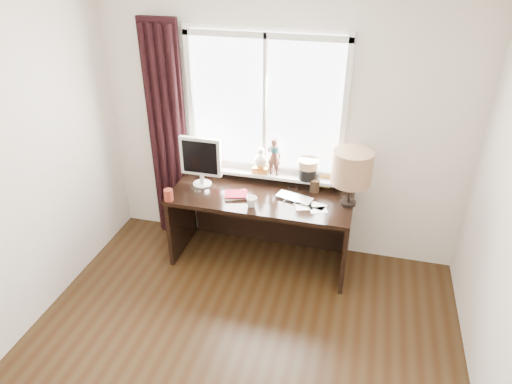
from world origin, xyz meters
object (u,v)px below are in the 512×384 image
(red_cup, at_px, (169,195))
(table_lamp, at_px, (352,168))
(laptop, at_px, (295,198))
(mug, at_px, (251,201))
(desk, at_px, (263,212))
(monitor, at_px, (201,159))

(red_cup, bearing_deg, table_lamp, 11.95)
(laptop, relative_size, red_cup, 3.06)
(mug, height_order, desk, mug)
(red_cup, height_order, monitor, monitor)
(table_lamp, bearing_deg, mug, -163.25)
(desk, relative_size, monitor, 3.47)
(table_lamp, bearing_deg, laptop, -176.06)
(red_cup, relative_size, desk, 0.06)
(monitor, bearing_deg, table_lamp, -0.76)
(laptop, xyz_separation_m, monitor, (-0.92, 0.05, 0.26))
(mug, relative_size, table_lamp, 0.19)
(laptop, relative_size, desk, 0.20)
(desk, bearing_deg, laptop, -16.11)
(mug, relative_size, monitor, 0.20)
(mug, height_order, monitor, monitor)
(red_cup, bearing_deg, desk, 26.52)
(mug, xyz_separation_m, red_cup, (-0.76, -0.09, 0.01))
(red_cup, height_order, desk, red_cup)
(red_cup, relative_size, table_lamp, 0.21)
(monitor, xyz_separation_m, table_lamp, (1.40, -0.02, 0.09))
(mug, height_order, red_cup, red_cup)
(monitor, bearing_deg, desk, 3.85)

